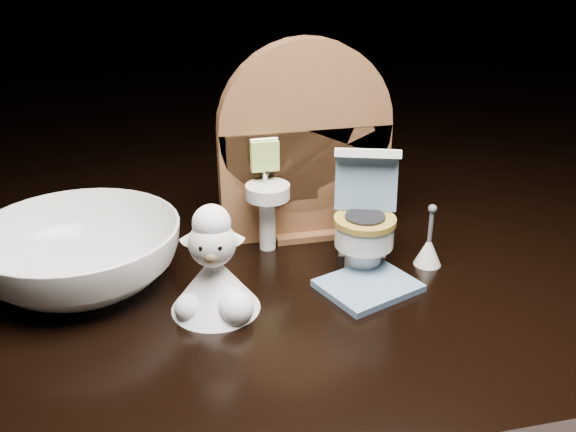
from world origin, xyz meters
name	(u,v)px	position (x,y,z in m)	size (l,w,h in m)	color
backdrop_panel	(305,154)	(0.00, 0.06, 0.07)	(0.13, 0.05, 0.15)	brown
toy_toilet	(364,223)	(0.03, 0.01, 0.03)	(0.05, 0.06, 0.08)	white
bath_mat	(368,286)	(0.02, -0.03, 0.00)	(0.06, 0.05, 0.00)	slate
toilet_brush	(428,249)	(0.07, 0.00, 0.01)	(0.02, 0.02, 0.05)	white
plush_lamb	(214,275)	(-0.08, -0.03, 0.03)	(0.06, 0.06, 0.07)	white
ceramic_bowl	(80,255)	(-0.16, 0.03, 0.02)	(0.13, 0.13, 0.04)	white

